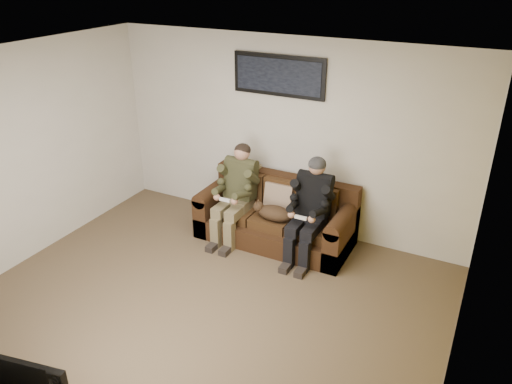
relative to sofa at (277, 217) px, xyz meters
The scene contains 14 objects.
floor 1.85m from the sofa, 92.90° to the right, with size 5.00×5.00×0.00m, color brown.
ceiling 2.93m from the sofa, 92.90° to the right, with size 5.00×5.00×0.00m, color silver.
wall_back 1.08m from the sofa, 102.16° to the left, with size 5.00×5.00×0.00m, color beige.
wall_left 3.32m from the sofa, 144.89° to the right, with size 4.50×4.50×0.00m, color beige.
wall_right 3.18m from the sofa, 37.12° to the right, with size 4.50×4.50×0.00m, color beige.
accent_wall_right 3.17m from the sofa, 37.24° to the right, with size 4.50×4.50×0.00m, color #A98B10.
sofa is the anchor object (origin of this frame).
throw_pillow 0.28m from the sofa, 90.00° to the left, with size 0.39×0.11×0.37m, color #9B7F66.
throw_blanket 0.84m from the sofa, 157.43° to the left, with size 0.41×0.20×0.07m, color tan.
person_left 0.67m from the sofa, 162.03° to the right, with size 0.51×0.87×1.26m.
person_right 0.67m from the sofa, 17.93° to the right, with size 0.51×0.86×1.27m.
cat 0.31m from the sofa, 77.58° to the right, with size 0.66×0.26×0.24m.
framed_poster 1.84m from the sofa, 116.93° to the left, with size 1.25×0.05×0.52m.
television 3.81m from the sofa, 94.50° to the right, with size 1.04×0.14×0.60m, color black.
Camera 1 is at (2.50, -3.51, 3.47)m, focal length 35.00 mm.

